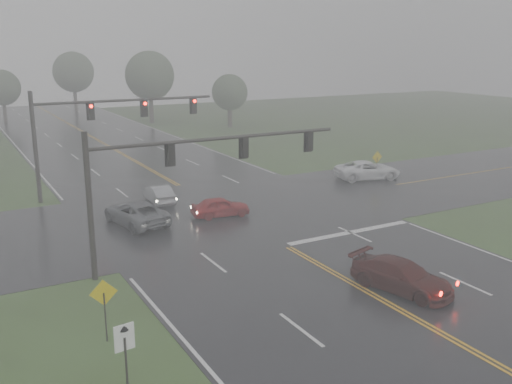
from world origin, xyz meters
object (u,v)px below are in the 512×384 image
sedan_red (221,216)px  sedan_silver (159,203)px  sedan_maroon (401,291)px  signal_gantry_near (175,167)px  pickup_white (367,179)px  signal_gantry_far (94,122)px  car_grey (137,224)px

sedan_red → sedan_silver: size_ratio=0.98×
sedan_maroon → signal_gantry_near: (-7.43, 7.93, 4.92)m
sedan_silver → pickup_white: 17.41m
sedan_maroon → signal_gantry_far: size_ratio=0.36×
sedan_silver → car_grey: car_grey is taller
sedan_maroon → pickup_white: 22.02m
car_grey → sedan_silver: bearing=-135.7°
sedan_maroon → signal_gantry_far: 25.12m
sedan_silver → pickup_white: size_ratio=0.71×
signal_gantry_near → sedan_red: bearing=49.5°
sedan_silver → car_grey: (-2.90, -4.02, 0.00)m
sedan_red → pickup_white: size_ratio=0.69×
signal_gantry_near → signal_gantry_far: size_ratio=1.02×
car_grey → signal_gantry_near: (-0.12, -7.25, 4.92)m
sedan_silver → pickup_white: pickup_white is taller
sedan_maroon → sedan_red: bearing=82.1°
sedan_red → sedan_silver: sedan_red is taller
car_grey → sedan_maroon: bearing=105.8°
sedan_silver → signal_gantry_far: 7.48m
sedan_red → pickup_white: (15.04, 3.65, 0.00)m
sedan_silver → signal_gantry_near: signal_gantry_near is taller
sedan_maroon → sedan_silver: 19.70m
signal_gantry_near → signal_gantry_far: 15.42m
sedan_red → signal_gantry_near: 9.56m
car_grey → signal_gantry_near: 8.76m
sedan_maroon → signal_gantry_far: (-7.56, 23.34, 5.38)m
sedan_red → pickup_white: bearing=-69.2°
signal_gantry_far → pickup_white: bearing=-15.1°
car_grey → signal_gantry_near: size_ratio=0.38×
sedan_silver → signal_gantry_near: (-3.01, -11.27, 4.92)m
car_grey → signal_gantry_near: signal_gantry_near is taller
car_grey → pickup_white: pickup_white is taller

